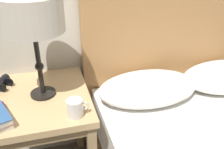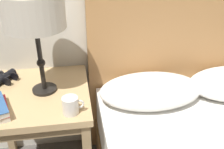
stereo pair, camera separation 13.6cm
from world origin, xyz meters
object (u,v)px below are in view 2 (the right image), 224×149
(nightstand, at_px, (36,105))
(coffee_mug, at_px, (71,105))
(binoculars_pair, at_px, (4,78))
(table_lamp, at_px, (34,14))

(nightstand, distance_m, coffee_mug, 0.32)
(nightstand, height_order, binoculars_pair, binoculars_pair)
(nightstand, xyz_separation_m, coffee_mug, (0.19, -0.21, 0.13))
(nightstand, relative_size, coffee_mug, 6.09)
(nightstand, height_order, table_lamp, table_lamp)
(nightstand, distance_m, table_lamp, 0.50)
(binoculars_pair, bearing_deg, coffee_mug, -44.49)
(nightstand, xyz_separation_m, table_lamp, (0.06, 0.01, 0.50))
(coffee_mug, bearing_deg, table_lamp, 121.35)
(binoculars_pair, distance_m, coffee_mug, 0.52)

